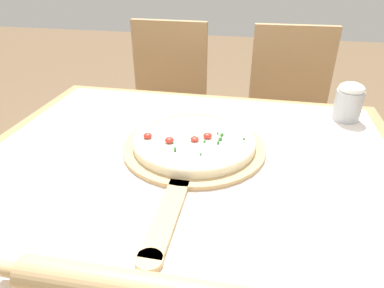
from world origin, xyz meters
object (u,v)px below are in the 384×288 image
at_px(pizza, 194,140).
at_px(chair_left, 166,101).
at_px(flour_cup, 349,101).
at_px(pizza_peel, 192,151).
at_px(chair_right, 288,110).

height_order(pizza, chair_left, chair_left).
xyz_separation_m(chair_left, flour_cup, (0.73, -0.51, 0.26)).
bearing_deg(pizza_peel, chair_right, 69.17).
xyz_separation_m(pizza_peel, chair_right, (0.31, 0.81, -0.20)).
distance_m(pizza_peel, chair_left, 0.89).
bearing_deg(chair_right, flour_cup, -77.37).
xyz_separation_m(pizza, flour_cup, (0.44, 0.28, 0.04)).
distance_m(chair_left, chair_right, 0.61).
distance_m(pizza_peel, pizza, 0.03).
bearing_deg(chair_left, pizza_peel, -68.94).
bearing_deg(pizza_peel, pizza, 90.59).
bearing_deg(pizza, flour_cup, 32.51).
bearing_deg(flour_cup, pizza, -147.49).
distance_m(pizza, chair_left, 0.87).
distance_m(chair_left, flour_cup, 0.93).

